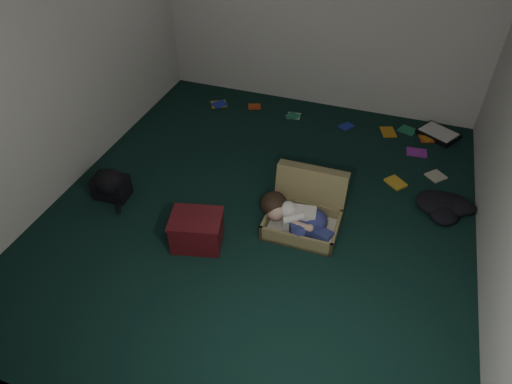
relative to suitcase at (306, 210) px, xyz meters
The scene contains 11 objects.
floor 0.47m from the suitcase, behind, with size 4.50×4.50×0.00m, color black.
wall_back 2.58m from the suitcase, 101.13° to the left, with size 4.50×4.50×0.00m, color silver.
wall_front 2.55m from the suitcase, 101.26° to the right, with size 4.50×4.50×0.00m, color silver.
wall_left 2.70m from the suitcase, behind, with size 4.50×4.50×0.00m, color silver.
suitcase is the anchor object (origin of this frame).
person 0.18m from the suitcase, 104.98° to the right, with size 0.73×0.35×0.31m.
maroon_bin 1.03m from the suitcase, 144.75° to the right, with size 0.52×0.45×0.31m.
backpack 1.95m from the suitcase, behind, with size 0.42×0.34×0.25m, color black, non-canonical shape.
clothing_pile 1.38m from the suitcase, 24.35° to the left, with size 0.45×0.37×0.14m, color black, non-canonical shape.
paper_tray 2.28m from the suitcase, 59.72° to the left, with size 0.54×0.50×0.06m.
book_scatter 1.66m from the suitcase, 83.39° to the left, with size 2.98×1.29×0.02m.
Camera 1 is at (1.04, -3.14, 3.04)m, focal length 32.00 mm.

